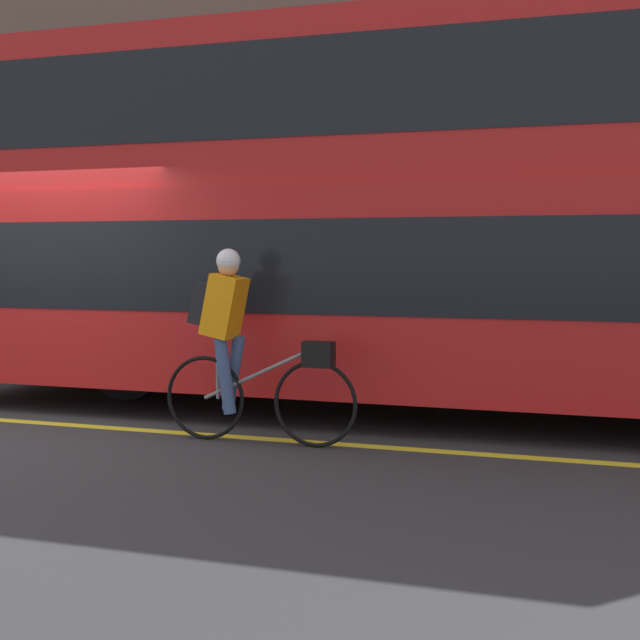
% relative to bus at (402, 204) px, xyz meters
% --- Properties ---
extents(ground_plane, '(80.00, 80.00, 0.00)m').
position_rel_bus_xyz_m(ground_plane, '(-3.33, -1.69, -2.16)').
color(ground_plane, '#2D2D30').
extents(road_center_line, '(50.00, 0.14, 0.01)m').
position_rel_bus_xyz_m(road_center_line, '(-3.33, -1.56, -2.16)').
color(road_center_line, yellow).
rests_on(road_center_line, ground_plane).
extents(sidewalk_curb, '(60.00, 2.55, 0.11)m').
position_rel_bus_xyz_m(sidewalk_curb, '(-3.33, 3.23, -2.11)').
color(sidewalk_curb, '#A8A399').
rests_on(sidewalk_curb, ground_plane).
extents(building_facade, '(60.00, 0.30, 8.36)m').
position_rel_bus_xyz_m(building_facade, '(-3.33, 4.66, 2.02)').
color(building_facade, brown).
rests_on(building_facade, ground_plane).
extents(bus, '(10.26, 2.47, 3.89)m').
position_rel_bus_xyz_m(bus, '(0.00, 0.00, 0.00)').
color(bus, black).
rests_on(bus, ground_plane).
extents(cyclist_on_bike, '(1.80, 0.32, 1.71)m').
position_rel_bus_xyz_m(cyclist_on_bike, '(-1.04, -1.74, -1.25)').
color(cyclist_on_bike, black).
rests_on(cyclist_on_bike, ground_plane).
extents(trash_bin, '(0.56, 0.56, 1.01)m').
position_rel_bus_xyz_m(trash_bin, '(-3.50, 3.11, -1.55)').
color(trash_bin, '#262628').
rests_on(trash_bin, sidewalk_curb).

